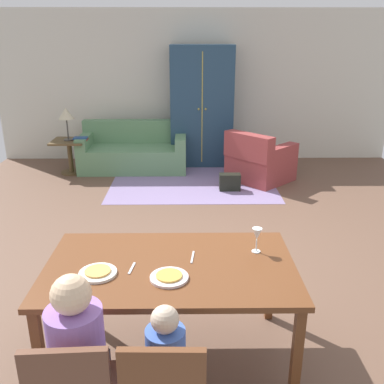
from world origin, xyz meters
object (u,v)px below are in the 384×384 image
(table_lamp, at_px, (66,115))
(book_lower, at_px, (81,140))
(couch, at_px, (134,152))
(person_child, at_px, (167,378))
(armchair, at_px, (259,162))
(wine_glass, at_px, (257,235))
(handbag, at_px, (230,182))
(side_table, at_px, (70,152))
(book_upper, at_px, (80,138))
(dining_table, at_px, (170,274))
(person_man, at_px, (81,367))
(plate_near_man, at_px, (98,273))
(armoire, at_px, (202,106))
(plate_near_child, at_px, (169,277))

(table_lamp, height_order, book_lower, table_lamp)
(couch, bearing_deg, book_lower, -162.43)
(person_child, relative_size, armchair, 0.76)
(wine_glass, distance_m, handbag, 3.51)
(side_table, bearing_deg, book_upper, -6.72)
(dining_table, distance_m, wine_glass, 0.67)
(person_man, distance_m, handbag, 4.48)
(person_child, distance_m, book_lower, 5.45)
(plate_near_man, relative_size, book_upper, 1.14)
(dining_table, bearing_deg, book_upper, 110.52)
(wine_glass, relative_size, book_upper, 0.85)
(person_man, relative_size, side_table, 1.91)
(side_table, relative_size, handbag, 1.81)
(dining_table, relative_size, book_upper, 7.78)
(dining_table, height_order, person_man, person_man)
(armoire, relative_size, side_table, 3.62)
(couch, bearing_deg, plate_near_child, -80.50)
(armchair, xyz_separation_m, table_lamp, (-3.16, 0.44, 0.69))
(plate_near_child, height_order, book_upper, plate_near_child)
(wine_glass, xyz_separation_m, handbag, (0.15, 3.42, -0.76))
(plate_near_man, bearing_deg, side_table, 107.00)
(couch, bearing_deg, handbag, -35.98)
(couch, distance_m, armoire, 1.46)
(book_lower, bearing_deg, armchair, -8.26)
(plate_near_child, height_order, book_lower, plate_near_child)
(book_upper, distance_m, handbag, 2.64)
(book_upper, bearing_deg, plate_near_man, -75.31)
(dining_table, xyz_separation_m, armoire, (0.38, 5.10, 0.36))
(table_lamp, bearing_deg, book_lower, -2.41)
(table_lamp, bearing_deg, plate_near_man, -73.00)
(dining_table, relative_size, plate_near_man, 6.85)
(person_child, height_order, couch, person_child)
(plate_near_child, distance_m, book_lower, 4.96)
(plate_near_child, distance_m, couch, 5.03)
(handbag, bearing_deg, table_lamp, 161.26)
(couch, relative_size, table_lamp, 3.41)
(wine_glass, relative_size, side_table, 0.32)
(plate_near_man, distance_m, handbag, 3.97)
(person_man, relative_size, person_child, 1.20)
(dining_table, bearing_deg, couch, 99.85)
(armoire, distance_m, handbag, 1.80)
(couch, height_order, handbag, couch)
(armchair, bearing_deg, book_lower, 171.74)
(plate_near_child, distance_m, table_lamp, 5.05)
(plate_near_man, bearing_deg, couch, 94.17)
(plate_near_man, height_order, plate_near_child, same)
(plate_near_child, bearing_deg, armchair, 73.21)
(dining_table, bearing_deg, armchair, 72.51)
(wine_glass, height_order, person_man, person_man)
(armoire, xyz_separation_m, handbag, (0.39, -1.49, -0.92))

